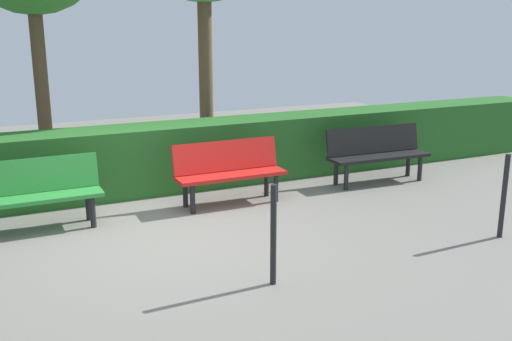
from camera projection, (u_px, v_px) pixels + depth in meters
The scene contains 7 objects.
ground_plane at pixel (165, 234), 7.04m from camera, with size 17.21×17.21×0.00m, color gray.
bench_black at pixel (377, 151), 9.20m from camera, with size 1.67×0.53×0.86m.
bench_red at pixel (229, 169), 8.12m from camera, with size 1.53×0.47×0.86m.
bench_green at pixel (32, 191), 7.08m from camera, with size 1.61×0.47×0.86m.
hedge_row at pixel (199, 154), 9.02m from camera, with size 13.21×0.77×0.98m, color #266023.
railing_post_near at pixel (504, 196), 6.83m from camera, with size 0.06×0.06×1.00m, color black.
railing_post_mid at pixel (273, 235), 5.61m from camera, with size 0.06×0.06×1.00m, color black.
Camera 1 is at (1.82, 6.46, 2.50)m, focal length 41.49 mm.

